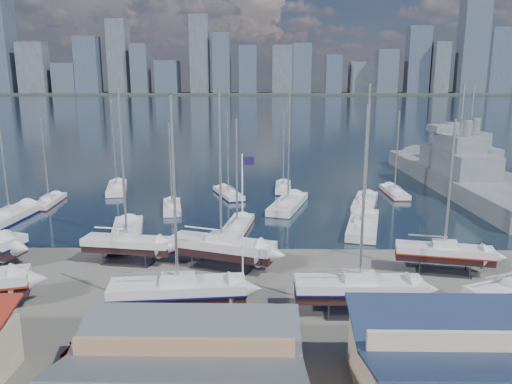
{
  "coord_description": "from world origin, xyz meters",
  "views": [
    {
      "loc": [
        4.21,
        -49.85,
        17.4
      ],
      "look_at": [
        3.26,
        8.0,
        4.34
      ],
      "focal_mm": 35.0,
      "sensor_mm": 36.0,
      "label": 1
    }
  ],
  "objects_px": {
    "naval_ship_east": "(456,178)",
    "car_a": "(84,343)",
    "flagpole": "(243,212)",
    "naval_ship_west": "(466,168)"
  },
  "relations": [
    {
      "from": "car_a",
      "to": "naval_ship_west",
      "type": "bearing_deg",
      "value": 64.15
    },
    {
      "from": "car_a",
      "to": "flagpole",
      "type": "xyz_separation_m",
      "value": [
        9.94,
        10.82,
        5.95
      ]
    },
    {
      "from": "naval_ship_east",
      "to": "car_a",
      "type": "height_order",
      "value": "naval_ship_east"
    },
    {
      "from": "naval_ship_east",
      "to": "car_a",
      "type": "bearing_deg",
      "value": 138.15
    },
    {
      "from": "naval_ship_east",
      "to": "car_a",
      "type": "distance_m",
      "value": 66.84
    },
    {
      "from": "naval_ship_west",
      "to": "flagpole",
      "type": "distance_m",
      "value": 63.78
    },
    {
      "from": "car_a",
      "to": "flagpole",
      "type": "height_order",
      "value": "flagpole"
    },
    {
      "from": "flagpole",
      "to": "naval_ship_west",
      "type": "bearing_deg",
      "value": 52.45
    },
    {
      "from": "naval_ship_east",
      "to": "naval_ship_west",
      "type": "distance_m",
      "value": 11.57
    },
    {
      "from": "naval_ship_east",
      "to": "flagpole",
      "type": "distance_m",
      "value": 52.39
    }
  ]
}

